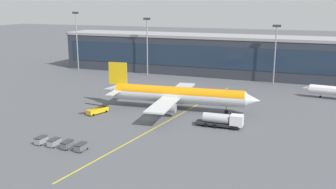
# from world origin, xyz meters

# --- Properties ---
(ground_plane) EXTENTS (700.00, 700.00, 0.00)m
(ground_plane) POSITION_xyz_m (0.00, 0.00, 0.00)
(ground_plane) COLOR #515459
(apron_lead_in_line) EXTENTS (10.74, 79.35, 0.01)m
(apron_lead_in_line) POSITION_xyz_m (5.59, 2.00, 0.00)
(apron_lead_in_line) COLOR yellow
(apron_lead_in_line) RESTS_ON ground_plane
(terminal_building) EXTENTS (164.58, 18.41, 15.54)m
(terminal_building) POSITION_xyz_m (17.41, 65.28, 7.79)
(terminal_building) COLOR #2D333D
(terminal_building) RESTS_ON ground_plane
(main_airliner) EXTENTS (42.90, 33.97, 12.07)m
(main_airliner) POSITION_xyz_m (4.14, 9.77, 4.15)
(main_airliner) COLOR silver
(main_airliner) RESTS_ON ground_plane
(fuel_tanker) EXTENTS (10.84, 2.84, 3.25)m
(fuel_tanker) POSITION_xyz_m (18.72, -0.37, 1.75)
(fuel_tanker) COLOR #232326
(fuel_tanker) RESTS_ON ground_plane
(belt_loader) EXTENTS (3.71, 6.96, 3.49)m
(belt_loader) POSITION_xyz_m (-13.86, -0.98, 0.99)
(belt_loader) COLOR yellow
(belt_loader) RESTS_ON ground_plane
(baggage_cart_0) EXTENTS (1.69, 2.69, 1.48)m
(baggage_cart_0) POSITION_xyz_m (-12.97, -23.88, 0.78)
(baggage_cart_0) COLOR gray
(baggage_cart_0) RESTS_ON ground_plane
(baggage_cart_1) EXTENTS (1.69, 2.69, 1.48)m
(baggage_cart_1) POSITION_xyz_m (-9.77, -23.97, 0.78)
(baggage_cart_1) COLOR gray
(baggage_cart_1) RESTS_ON ground_plane
(baggage_cart_2) EXTENTS (1.69, 2.69, 1.48)m
(baggage_cart_2) POSITION_xyz_m (-6.57, -24.06, 0.78)
(baggage_cart_2) COLOR #595B60
(baggage_cart_2) RESTS_ON ground_plane
(baggage_cart_3) EXTENTS (1.69, 2.69, 1.48)m
(baggage_cart_3) POSITION_xyz_m (-3.37, -24.15, 0.78)
(baggage_cart_3) COLOR #595B60
(baggage_cart_3) RESTS_ON ground_plane
(apron_light_mast_0) EXTENTS (2.80, 0.50, 22.34)m
(apron_light_mast_0) POSITION_xyz_m (-24.20, 53.32, 13.14)
(apron_light_mast_0) COLOR gray
(apron_light_mast_0) RESTS_ON ground_plane
(apron_light_mast_1) EXTENTS (2.80, 0.50, 24.33)m
(apron_light_mast_1) POSITION_xyz_m (-56.47, 53.32, 14.16)
(apron_light_mast_1) COLOR gray
(apron_light_mast_1) RESTS_ON ground_plane
(apron_light_mast_2) EXTENTS (2.80, 0.50, 20.63)m
(apron_light_mast_2) POSITION_xyz_m (24.20, 53.32, 12.25)
(apron_light_mast_2) COLOR gray
(apron_light_mast_2) RESTS_ON ground_plane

